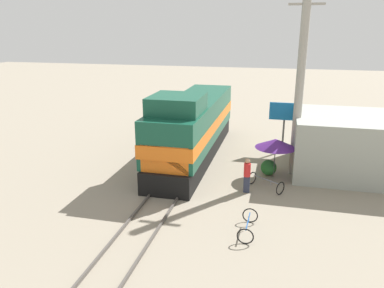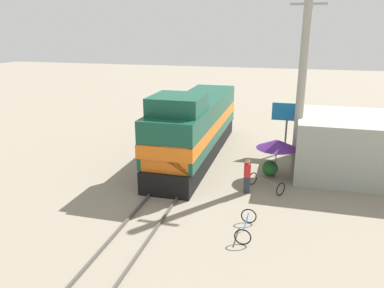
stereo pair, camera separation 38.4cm
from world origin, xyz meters
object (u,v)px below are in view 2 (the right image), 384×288
object	(u,v)px
locomotive	(195,127)
bicycle_spare	(246,226)
utility_pole	(302,82)
vendor_umbrella	(277,144)
bicycle	(266,183)
person_bystander	(247,174)
billboard_sign	(287,116)

from	to	relation	value
locomotive	bicycle_spare	size ratio (longest dim) A/B	7.27
utility_pole	vendor_umbrella	bearing A→B (deg)	-140.80
utility_pole	bicycle	xyz separation A→B (m)	(-1.38, -2.58, -4.87)
locomotive	bicycle	size ratio (longest dim) A/B	6.83
person_bystander	bicycle_spare	world-z (taller)	person_bystander
billboard_sign	person_bystander	bearing A→B (deg)	-103.34
billboard_sign	bicycle	world-z (taller)	billboard_sign
billboard_sign	bicycle_spare	distance (m)	11.23
locomotive	person_bystander	distance (m)	5.96
person_bystander	bicycle_spare	xyz separation A→B (m)	(0.45, -3.92, -0.65)
vendor_umbrella	billboard_sign	distance (m)	4.74
utility_pole	vendor_umbrella	size ratio (longest dim) A/B	4.64
vendor_umbrella	bicycle	distance (m)	2.40
person_bystander	bicycle	bearing A→B (deg)	33.31
locomotive	utility_pole	distance (m)	7.05
locomotive	utility_pole	world-z (taller)	utility_pole
vendor_umbrella	bicycle_spare	world-z (taller)	vendor_umbrella
bicycle_spare	vendor_umbrella	bearing A→B (deg)	-96.47
billboard_sign	person_bystander	distance (m)	7.38
locomotive	billboard_sign	xyz separation A→B (m)	(5.52, 2.60, 0.50)
billboard_sign	person_bystander	world-z (taller)	billboard_sign
person_bystander	bicycle	size ratio (longest dim) A/B	0.95
utility_pole	billboard_sign	distance (m)	4.74
person_bystander	bicycle	world-z (taller)	person_bystander
billboard_sign	bicycle_spare	xyz separation A→B (m)	(-1.22, -10.95, -2.17)
locomotive	bicycle	distance (m)	6.34
vendor_umbrella	person_bystander	distance (m)	2.84
utility_pole	bicycle_spare	world-z (taller)	utility_pole
vendor_umbrella	bicycle_spare	bearing A→B (deg)	-97.43
vendor_umbrella	billboard_sign	bearing A→B (deg)	85.11
vendor_umbrella	person_bystander	bearing A→B (deg)	-118.42
utility_pole	bicycle	world-z (taller)	utility_pole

